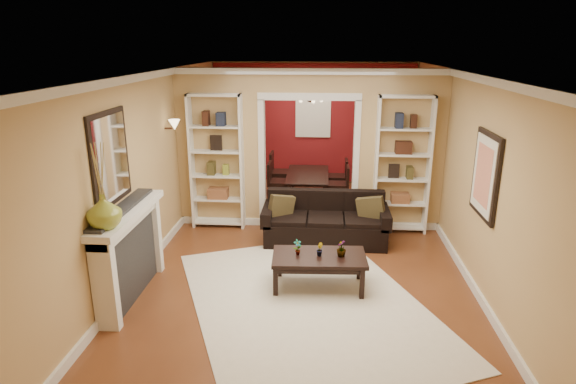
# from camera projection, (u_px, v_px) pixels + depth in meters

# --- Properties ---
(floor) EXTENTS (8.00, 8.00, 0.00)m
(floor) POSITION_uv_depth(u_px,v_px,m) (305.00, 252.00, 7.40)
(floor) COLOR brown
(floor) RESTS_ON ground
(ceiling) EXTENTS (8.00, 8.00, 0.00)m
(ceiling) POSITION_uv_depth(u_px,v_px,m) (307.00, 72.00, 6.60)
(ceiling) COLOR white
(ceiling) RESTS_ON ground
(wall_back) EXTENTS (8.00, 0.00, 8.00)m
(wall_back) POSITION_uv_depth(u_px,v_px,m) (313.00, 124.00, 10.81)
(wall_back) COLOR tan
(wall_back) RESTS_ON ground
(wall_front) EXTENTS (8.00, 0.00, 8.00)m
(wall_front) POSITION_uv_depth(u_px,v_px,m) (282.00, 316.00, 3.19)
(wall_front) COLOR tan
(wall_front) RESTS_ON ground
(wall_left) EXTENTS (0.00, 8.00, 8.00)m
(wall_left) POSITION_uv_depth(u_px,v_px,m) (155.00, 165.00, 7.16)
(wall_left) COLOR tan
(wall_left) RESTS_ON ground
(wall_right) EXTENTS (0.00, 8.00, 8.00)m
(wall_right) POSITION_uv_depth(u_px,v_px,m) (464.00, 170.00, 6.84)
(wall_right) COLOR tan
(wall_right) RESTS_ON ground
(partition_wall) EXTENTS (4.50, 0.15, 2.70)m
(partition_wall) POSITION_uv_depth(u_px,v_px,m) (309.00, 150.00, 8.14)
(partition_wall) COLOR tan
(partition_wall) RESTS_ON floor
(red_back_panel) EXTENTS (4.44, 0.04, 2.64)m
(red_back_panel) POSITION_uv_depth(u_px,v_px,m) (313.00, 125.00, 10.79)
(red_back_panel) COLOR maroon
(red_back_panel) RESTS_ON floor
(dining_window) EXTENTS (0.78, 0.03, 0.98)m
(dining_window) POSITION_uv_depth(u_px,v_px,m) (313.00, 115.00, 10.69)
(dining_window) COLOR #8CA5CC
(dining_window) RESTS_ON wall_back
(area_rug) EXTENTS (3.88, 4.45, 0.01)m
(area_rug) POSITION_uv_depth(u_px,v_px,m) (307.00, 303.00, 5.95)
(area_rug) COLOR silver
(area_rug) RESTS_ON floor
(sofa) EXTENTS (2.01, 0.87, 0.78)m
(sofa) POSITION_uv_depth(u_px,v_px,m) (325.00, 219.00, 7.69)
(sofa) COLOR black
(sofa) RESTS_ON floor
(pillow_left) EXTENTS (0.40, 0.32, 0.41)m
(pillow_left) POSITION_uv_depth(u_px,v_px,m) (281.00, 207.00, 7.67)
(pillow_left) COLOR brown
(pillow_left) RESTS_ON sofa
(pillow_right) EXTENTS (0.43, 0.25, 0.42)m
(pillow_right) POSITION_uv_depth(u_px,v_px,m) (371.00, 209.00, 7.56)
(pillow_right) COLOR brown
(pillow_right) RESTS_ON sofa
(coffee_table) EXTENTS (1.23, 0.71, 0.46)m
(coffee_table) POSITION_uv_depth(u_px,v_px,m) (319.00, 271.00, 6.28)
(coffee_table) COLOR black
(coffee_table) RESTS_ON floor
(plant_left) EXTENTS (0.13, 0.12, 0.21)m
(plant_left) POSITION_uv_depth(u_px,v_px,m) (298.00, 247.00, 6.20)
(plant_left) COLOR #336626
(plant_left) RESTS_ON coffee_table
(plant_center) EXTENTS (0.09, 0.10, 0.17)m
(plant_center) POSITION_uv_depth(u_px,v_px,m) (319.00, 249.00, 6.19)
(plant_center) COLOR #336626
(plant_center) RESTS_ON coffee_table
(plant_right) EXTENTS (0.14, 0.14, 0.22)m
(plant_right) POSITION_uv_depth(u_px,v_px,m) (341.00, 248.00, 6.16)
(plant_right) COLOR #336626
(plant_right) RESTS_ON coffee_table
(bookshelf_left) EXTENTS (0.90, 0.30, 2.30)m
(bookshelf_left) POSITION_uv_depth(u_px,v_px,m) (217.00, 162.00, 8.15)
(bookshelf_left) COLOR white
(bookshelf_left) RESTS_ON floor
(bookshelf_right) EXTENTS (0.90, 0.30, 2.30)m
(bookshelf_right) POSITION_uv_depth(u_px,v_px,m) (402.00, 166.00, 7.93)
(bookshelf_right) COLOR white
(bookshelf_right) RESTS_ON floor
(fireplace) EXTENTS (0.32, 1.70, 1.16)m
(fireplace) POSITION_uv_depth(u_px,v_px,m) (132.00, 254.00, 5.95)
(fireplace) COLOR white
(fireplace) RESTS_ON floor
(vase) EXTENTS (0.45, 0.45, 0.38)m
(vase) POSITION_uv_depth(u_px,v_px,m) (104.00, 211.00, 5.17)
(vase) COLOR olive
(vase) RESTS_ON fireplace
(mirror) EXTENTS (0.03, 0.95, 1.10)m
(mirror) POSITION_uv_depth(u_px,v_px,m) (110.00, 158.00, 5.60)
(mirror) COLOR silver
(mirror) RESTS_ON wall_left
(wall_sconce) EXTENTS (0.18, 0.18, 0.22)m
(wall_sconce) POSITION_uv_depth(u_px,v_px,m) (171.00, 127.00, 7.54)
(wall_sconce) COLOR #FFE0A5
(wall_sconce) RESTS_ON wall_left
(framed_art) EXTENTS (0.04, 0.85, 1.05)m
(framed_art) POSITION_uv_depth(u_px,v_px,m) (485.00, 175.00, 5.83)
(framed_art) COLOR black
(framed_art) RESTS_ON wall_right
(dining_table) EXTENTS (1.52, 0.85, 0.53)m
(dining_table) POSITION_uv_depth(u_px,v_px,m) (309.00, 186.00, 9.88)
(dining_table) COLOR black
(dining_table) RESTS_ON floor
(dining_chair_nw) EXTENTS (0.53, 0.53, 0.86)m
(dining_chair_nw) POSITION_uv_depth(u_px,v_px,m) (281.00, 182.00, 9.58)
(dining_chair_nw) COLOR black
(dining_chair_nw) RESTS_ON floor
(dining_chair_ne) EXTENTS (0.44, 0.44, 0.80)m
(dining_chair_ne) POSITION_uv_depth(u_px,v_px,m) (336.00, 185.00, 9.51)
(dining_chair_ne) COLOR black
(dining_chair_ne) RESTS_ON floor
(dining_chair_sw) EXTENTS (0.61, 0.61, 0.93)m
(dining_chair_sw) POSITION_uv_depth(u_px,v_px,m) (284.00, 173.00, 10.15)
(dining_chair_sw) COLOR black
(dining_chair_sw) RESTS_ON floor
(dining_chair_se) EXTENTS (0.48, 0.48, 0.80)m
(dining_chair_se) POSITION_uv_depth(u_px,v_px,m) (336.00, 177.00, 10.09)
(dining_chair_se) COLOR black
(dining_chair_se) RESTS_ON floor
(chandelier) EXTENTS (0.50, 0.50, 0.30)m
(chandelier) POSITION_uv_depth(u_px,v_px,m) (312.00, 100.00, 9.37)
(chandelier) COLOR #3B231B
(chandelier) RESTS_ON ceiling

